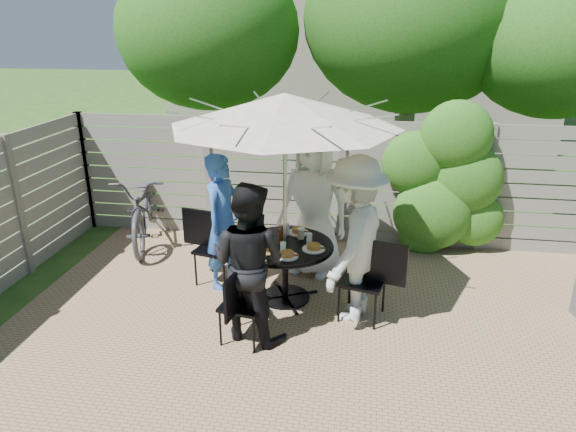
% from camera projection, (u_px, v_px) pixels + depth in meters
% --- Properties ---
extents(backyard_envelope, '(60.00, 60.00, 5.00)m').
position_uv_depth(backyard_envelope, '(363.00, 42.00, 13.58)').
color(backyard_envelope, '#244B17').
rests_on(backyard_envelope, ground).
extents(patio_table, '(1.38, 1.38, 0.72)m').
position_uv_depth(patio_table, '(285.00, 261.00, 5.98)').
color(patio_table, black).
rests_on(patio_table, ground).
extents(umbrella, '(3.14, 3.14, 2.43)m').
position_uv_depth(umbrella, '(285.00, 110.00, 5.36)').
color(umbrella, silver).
rests_on(umbrella, ground).
extents(chair_back, '(0.51, 0.68, 0.89)m').
position_uv_depth(chair_back, '(317.00, 249.00, 6.87)').
color(chair_back, black).
rests_on(chair_back, ground).
extents(person_back, '(1.08, 0.86, 1.92)m').
position_uv_depth(person_back, '(314.00, 203.00, 6.52)').
color(person_back, white).
rests_on(person_back, ground).
extents(chair_left, '(0.73, 0.55, 0.96)m').
position_uv_depth(chair_left, '(216.00, 262.00, 6.45)').
color(chair_left, black).
rests_on(chair_left, ground).
extents(person_left, '(0.57, 0.71, 1.69)m').
position_uv_depth(person_left, '(224.00, 222.00, 6.20)').
color(person_left, blue).
rests_on(person_left, ground).
extents(chair_front, '(0.49, 0.66, 0.88)m').
position_uv_depth(chair_front, '(243.00, 319.00, 5.26)').
color(chair_front, black).
rests_on(chair_front, ground).
extents(person_front, '(0.98, 0.86, 1.69)m').
position_uv_depth(person_front, '(248.00, 263.00, 5.16)').
color(person_front, black).
rests_on(person_front, ground).
extents(chair_right, '(0.73, 0.56, 0.96)m').
position_uv_depth(chair_right, '(363.00, 295.00, 5.66)').
color(chair_right, black).
rests_on(chair_right, ground).
extents(person_right, '(1.02, 1.35, 1.86)m').
position_uv_depth(person_right, '(354.00, 240.00, 5.49)').
color(person_right, silver).
rests_on(person_right, ground).
extents(plate_back, '(0.26, 0.26, 0.06)m').
position_uv_depth(plate_back, '(298.00, 231.00, 6.20)').
color(plate_back, white).
rests_on(plate_back, patio_table).
extents(plate_left, '(0.26, 0.26, 0.06)m').
position_uv_depth(plate_left, '(258.00, 237.00, 6.04)').
color(plate_left, white).
rests_on(plate_left, patio_table).
extents(plate_front, '(0.26, 0.26, 0.06)m').
position_uv_depth(plate_front, '(270.00, 254.00, 5.59)').
color(plate_front, white).
rests_on(plate_front, patio_table).
extents(plate_right, '(0.26, 0.26, 0.06)m').
position_uv_depth(plate_right, '(314.00, 248.00, 5.75)').
color(plate_right, white).
rests_on(plate_right, patio_table).
extents(plate_extra, '(0.24, 0.24, 0.06)m').
position_uv_depth(plate_extra, '(287.00, 255.00, 5.57)').
color(plate_extra, white).
rests_on(plate_extra, patio_table).
extents(glass_back, '(0.07, 0.07, 0.14)m').
position_uv_depth(glass_back, '(287.00, 229.00, 6.14)').
color(glass_back, silver).
rests_on(glass_back, patio_table).
extents(glass_left, '(0.07, 0.07, 0.14)m').
position_uv_depth(glass_left, '(261.00, 238.00, 5.90)').
color(glass_left, silver).
rests_on(glass_left, patio_table).
extents(glass_front, '(0.07, 0.07, 0.14)m').
position_uv_depth(glass_front, '(283.00, 248.00, 5.62)').
color(glass_front, silver).
rests_on(glass_front, patio_table).
extents(glass_right, '(0.07, 0.07, 0.14)m').
position_uv_depth(glass_right, '(309.00, 239.00, 5.86)').
color(glass_right, silver).
rests_on(glass_right, patio_table).
extents(syrup_jug, '(0.09, 0.09, 0.16)m').
position_uv_depth(syrup_jug, '(282.00, 235.00, 5.94)').
color(syrup_jug, '#59280C').
rests_on(syrup_jug, patio_table).
extents(coffee_cup, '(0.08, 0.08, 0.12)m').
position_uv_depth(coffee_cup, '(301.00, 234.00, 6.02)').
color(coffee_cup, '#C6B293').
rests_on(coffee_cup, patio_table).
extents(bicycle, '(1.26, 2.19, 1.09)m').
position_uv_depth(bicycle, '(146.00, 206.00, 7.64)').
color(bicycle, '#333338').
rests_on(bicycle, ground).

